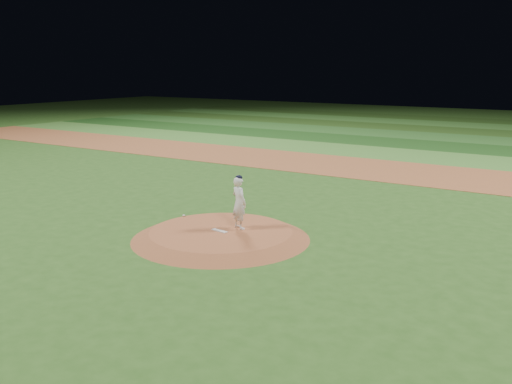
{
  "coord_description": "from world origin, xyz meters",
  "views": [
    {
      "loc": [
        10.06,
        -13.59,
        5.23
      ],
      "look_at": [
        0.0,
        2.0,
        1.1
      ],
      "focal_mm": 40.0,
      "sensor_mm": 36.0,
      "label": 1
    }
  ],
  "objects_px": {
    "pitchers_mound": "(221,235)",
    "pitching_rubber": "(220,231)",
    "pitcher_on_mound": "(239,202)",
    "rosin_bag": "(184,215)"
  },
  "relations": [
    {
      "from": "pitchers_mound",
      "to": "pitching_rubber",
      "type": "xyz_separation_m",
      "value": [
        -0.0,
        -0.06,
        0.14
      ]
    },
    {
      "from": "pitchers_mound",
      "to": "pitcher_on_mound",
      "type": "distance_m",
      "value": 1.14
    },
    {
      "from": "pitchers_mound",
      "to": "pitching_rubber",
      "type": "distance_m",
      "value": 0.15
    },
    {
      "from": "pitcher_on_mound",
      "to": "rosin_bag",
      "type": "bearing_deg",
      "value": 175.42
    },
    {
      "from": "pitchers_mound",
      "to": "pitching_rubber",
      "type": "relative_size",
      "value": 9.56
    },
    {
      "from": "rosin_bag",
      "to": "pitcher_on_mound",
      "type": "relative_size",
      "value": 0.06
    },
    {
      "from": "pitcher_on_mound",
      "to": "pitchers_mound",
      "type": "bearing_deg",
      "value": -122.54
    },
    {
      "from": "pitcher_on_mound",
      "to": "pitching_rubber",
      "type": "bearing_deg",
      "value": -119.72
    },
    {
      "from": "rosin_bag",
      "to": "pitcher_on_mound",
      "type": "bearing_deg",
      "value": -4.58
    },
    {
      "from": "pitching_rubber",
      "to": "pitchers_mound",
      "type": "bearing_deg",
      "value": 97.5
    }
  ]
}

